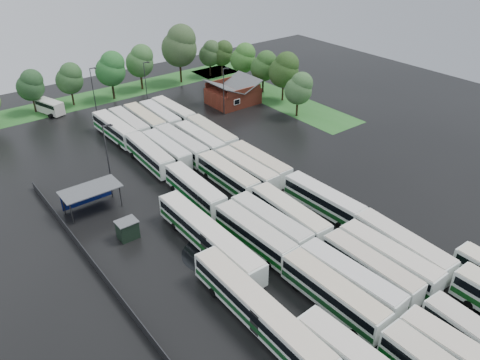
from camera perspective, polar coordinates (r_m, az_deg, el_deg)
ground at (r=62.51m, az=5.36°, el=-6.97°), size 160.00×160.00×0.00m
brick_building at (r=104.29m, az=-0.86°, el=10.30°), size 10.07×8.60×5.39m
wash_shed at (r=69.49m, az=-17.86°, el=-1.28°), size 8.20×4.20×3.58m
utility_hut at (r=63.17m, az=-13.55°, el=-5.86°), size 2.70×2.20×2.62m
grass_strip_north at (r=113.29m, az=-16.89°, el=9.66°), size 80.00×10.00×0.01m
grass_strip_east at (r=110.89m, az=3.32°, el=10.48°), size 10.00×50.00×0.01m
west_fence at (r=58.61m, az=-16.78°, el=-10.61°), size 0.10×50.00×1.20m
bus_r1c0 at (r=52.47m, az=11.26°, el=-13.38°), size 2.97×13.24×3.68m
bus_r1c1 at (r=54.47m, az=13.26°, el=-11.75°), size 3.34×13.11×3.62m
bus_r1c2 at (r=56.62m, az=15.62°, el=-10.31°), size 2.73×12.65×3.52m
bus_r1c3 at (r=58.50m, az=17.64°, el=-9.07°), size 2.89×13.09×3.64m
bus_r1c4 at (r=60.78m, az=19.13°, el=-7.65°), size 3.44×13.40×3.70m
bus_r2c0 at (r=59.50m, az=1.78°, el=-6.63°), size 3.07×13.05×3.61m
bus_r2c1 at (r=61.41m, az=3.70°, el=-5.35°), size 3.16×13.04×3.61m
bus_r2c2 at (r=63.20m, az=6.05°, el=-4.25°), size 3.28×13.41×3.71m
bus_r2c4 at (r=67.04m, az=10.14°, el=-2.41°), size 3.16×13.09×3.62m
bus_r3c0 at (r=68.72m, az=-5.53°, el=-1.14°), size 3.22×13.15×3.64m
bus_r3c2 at (r=71.91m, az=-1.49°, el=0.52°), size 2.89×12.86×3.57m
bus_r3c3 at (r=73.47m, az=0.73°, el=1.22°), size 2.88×12.80×3.55m
bus_r3c4 at (r=75.34m, az=2.38°, el=1.99°), size 2.79×12.77×3.55m
bus_r4c0 at (r=79.40m, az=-10.95°, el=3.05°), size 3.38×13.25×3.66m
bus_r4c1 at (r=80.69m, az=-8.97°, el=3.64°), size 2.76×12.61×3.50m
bus_r4c2 at (r=81.81m, az=-7.15°, el=4.26°), size 2.94×13.27×3.69m
bus_r4c3 at (r=83.28m, az=-5.02°, el=4.81°), size 2.83×12.67×3.52m
bus_r4c4 at (r=85.10m, az=-3.53°, el=5.53°), size 3.32×13.38×3.70m
bus_r5c0 at (r=90.38m, az=-15.01°, el=6.05°), size 3.01×13.25×3.68m
bus_r5c1 at (r=91.84m, az=-13.35°, el=6.61°), size 2.93×12.75×3.54m
bus_r5c2 at (r=92.96m, az=-11.54°, el=7.15°), size 3.05×12.96×3.59m
bus_r5c3 at (r=94.05m, az=-9.72°, el=7.59°), size 3.10×12.80×3.54m
bus_r5c4 at (r=95.88m, az=-8.15°, el=8.18°), size 2.89×12.73×3.53m
artic_bus_west_b at (r=59.09m, az=-3.85°, el=-6.92°), size 2.92×19.91×3.69m
artic_bus_west_c at (r=49.70m, az=2.30°, el=-15.69°), size 3.10×19.98×3.70m
minibus at (r=106.51m, az=-22.16°, el=8.31°), size 4.29×6.99×2.87m
tree_north_1 at (r=107.28m, az=-24.14°, el=10.53°), size 5.56×5.56×9.21m
tree_north_2 at (r=108.10m, az=-20.03°, el=11.59°), size 5.71×5.71×9.46m
tree_north_3 at (r=109.02m, az=-15.44°, el=12.97°), size 6.55×6.55×10.85m
tree_north_4 at (r=113.98m, az=-12.05°, el=14.05°), size 6.40×6.40×10.61m
tree_north_5 at (r=116.74m, az=-7.34°, el=15.96°), size 8.48×8.48×14.04m
tree_north_6 at (r=121.74m, az=-3.63°, el=15.18°), size 5.47×5.47×9.06m
tree_east_0 at (r=96.96m, az=7.25°, el=11.04°), size 5.60×5.60×9.27m
tree_east_1 at (r=104.85m, az=5.47°, el=13.25°), size 6.59×6.59×10.92m
tree_east_2 at (r=109.83m, az=2.99°, el=13.74°), size 5.89×5.89×9.75m
tree_east_3 at (r=115.33m, az=0.45°, el=14.69°), size 6.04×6.04×10.01m
tree_east_4 at (r=122.06m, az=-2.15°, el=15.22°), size 5.39×5.39×8.93m
lamp_post_ne at (r=96.83m, az=-1.95°, el=11.11°), size 1.52×0.30×9.90m
lamp_post_nw at (r=72.14m, az=-15.83°, el=3.16°), size 1.63×0.32×10.58m
lamp_post_back_w at (r=102.39m, az=-17.45°, el=10.72°), size 1.48×0.29×9.60m
lamp_post_back_e at (r=104.58m, az=-11.40°, el=11.83°), size 1.44×0.28×9.33m
puddle_0 at (r=50.68m, az=17.99°, el=-19.94°), size 3.90×3.90×0.01m
puddle_2 at (r=59.72m, az=-3.50°, el=-8.95°), size 7.60×7.60×0.01m
puddle_3 at (r=64.06m, az=8.20°, el=-6.12°), size 4.97×4.97×0.01m
puddle_4 at (r=65.27m, az=26.85°, el=-8.88°), size 2.76×2.76×0.01m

